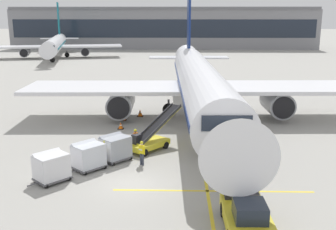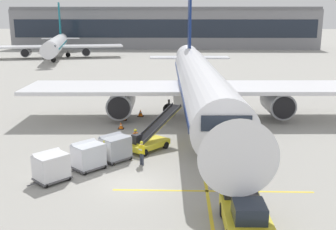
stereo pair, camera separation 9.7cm
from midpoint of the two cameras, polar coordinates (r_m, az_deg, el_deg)
The scene contains 17 objects.
ground_plane at distance 25.27m, azimuth -5.10°, elevation -9.84°, with size 600.00×600.00×0.00m, color #9E9B93.
parked_airplane at distance 40.46m, azimuth 4.56°, elevation 4.63°, with size 35.00×45.58×15.02m.
belt_loader at distance 31.18m, azimuth -2.44°, elevation -3.38°, with size 4.28×4.85×3.17m.
baggage_cart_lead at distance 29.05m, azimuth -7.48°, elevation -4.57°, with size 2.53×2.55×1.91m.
baggage_cart_second at distance 27.73m, azimuth -11.23°, elevation -5.63°, with size 2.53×2.55×1.91m.
baggage_cart_third at distance 26.34m, azimuth -16.25°, elevation -7.01°, with size 2.53×2.55×1.91m.
pushback_tug at distance 20.20m, azimuth 11.18°, elevation -13.90°, with size 2.16×4.42×1.83m.
ground_crew_by_loader at distance 28.51m, azimuth -8.85°, elevation -4.98°, with size 0.57×0.28×1.74m.
ground_crew_by_carts at distance 30.97m, azimuth -4.57°, elevation -3.32°, with size 0.36×0.54×1.74m.
ground_crew_marshaller at distance 28.01m, azimuth -3.68°, elevation -5.19°, with size 0.47×0.42×1.74m.
safety_cone_engine_keepout at distance 37.19m, azimuth -6.65°, elevation -1.52°, with size 0.55×0.55×0.63m.
safety_cone_wingtip at distance 41.63m, azimuth -3.88°, elevation 0.29°, with size 0.64×0.64×0.72m.
safety_cone_nose_mark at distance 40.20m, azimuth -6.23°, elevation -0.31°, with size 0.57×0.57×0.65m.
apron_guidance_line_lead_in at distance 40.42m, azimuth 4.06°, elevation -0.64°, with size 0.20×110.00×0.01m.
apron_guidance_line_stop_bar at distance 24.45m, azimuth 6.50°, elevation -10.71°, with size 12.00×0.20×0.01m.
terminal_building at distance 131.95m, azimuth -0.37°, elevation 12.30°, with size 95.36×15.17×12.79m.
distant_airplane at distance 104.08m, azimuth -15.59°, elevation 9.65°, with size 33.01×41.35×13.80m.
Camera 2 is at (2.93, -22.95, 10.18)m, focal length 42.79 mm.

